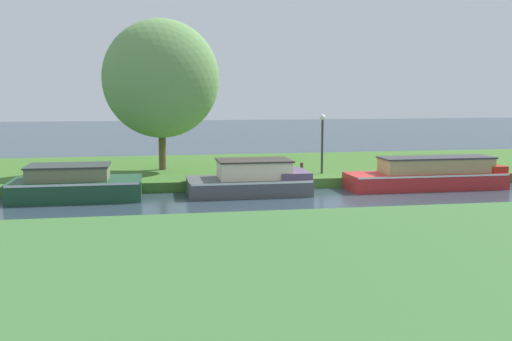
{
  "coord_description": "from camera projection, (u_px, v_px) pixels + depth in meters",
  "views": [
    {
      "loc": [
        -7.17,
        -21.01,
        3.9
      ],
      "look_at": [
        -3.2,
        1.2,
        0.9
      ],
      "focal_mm": 41.87,
      "sensor_mm": 36.0,
      "label": 1
    }
  ],
  "objects": [
    {
      "name": "ground_plane",
      "position": [
        346.0,
        197.0,
        22.27
      ],
      "size": [
        120.0,
        120.0,
        0.0
      ],
      "primitive_type": "plane",
      "color": "#2A3A44"
    },
    {
      "name": "riverbank_far",
      "position": [
        300.0,
        168.0,
        29.07
      ],
      "size": [
        72.0,
        10.0,
        0.4
      ],
      "primitive_type": "cube",
      "color": "#3B6926",
      "rests_on": "ground_plane"
    },
    {
      "name": "riverbank_near",
      "position": [
        475.0,
        257.0,
        13.46
      ],
      "size": [
        72.0,
        10.0,
        0.4
      ],
      "primitive_type": "cube",
      "color": "#3A6B32",
      "rests_on": "ground_plane"
    },
    {
      "name": "red_barge",
      "position": [
        430.0,
        175.0,
        24.05
      ],
      "size": [
        6.44,
        1.75,
        1.29
      ],
      "color": "red",
      "rests_on": "ground_plane"
    },
    {
      "name": "forest_narrowboat",
      "position": [
        75.0,
        185.0,
        21.64
      ],
      "size": [
        4.62,
        2.31,
        1.27
      ],
      "color": "#1D472E",
      "rests_on": "ground_plane"
    },
    {
      "name": "slate_cruiser",
      "position": [
        252.0,
        180.0,
        22.78
      ],
      "size": [
        4.6,
        2.27,
        1.33
      ],
      "color": "#4C4D4F",
      "rests_on": "ground_plane"
    },
    {
      "name": "willow_tree_left",
      "position": [
        161.0,
        79.0,
        25.78
      ],
      "size": [
        5.04,
        3.27,
        6.61
      ],
      "color": "brown",
      "rests_on": "riverbank_far"
    },
    {
      "name": "lamp_post",
      "position": [
        322.0,
        136.0,
        25.36
      ],
      "size": [
        0.24,
        0.24,
        2.53
      ],
      "color": "#333338",
      "rests_on": "riverbank_far"
    },
    {
      "name": "mooring_post_near",
      "position": [
        302.0,
        170.0,
        24.47
      ],
      "size": [
        0.13,
        0.13,
        0.6
      ],
      "primitive_type": "cylinder",
      "color": "#512E24",
      "rests_on": "riverbank_far"
    },
    {
      "name": "mooring_post_far",
      "position": [
        423.0,
        166.0,
        25.39
      ],
      "size": [
        0.16,
        0.16,
        0.67
      ],
      "primitive_type": "cylinder",
      "color": "#553225",
      "rests_on": "riverbank_far"
    }
  ]
}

